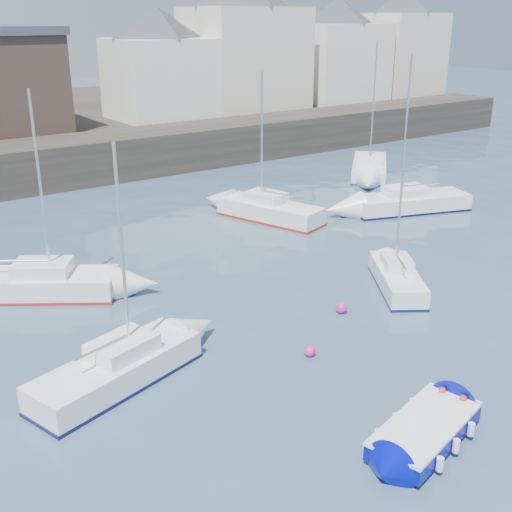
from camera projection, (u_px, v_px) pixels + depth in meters
water at (493, 422)px, 18.74m from camera, size 220.00×220.00×0.00m
quay_wall at (66, 161)px, 44.91m from camera, size 90.00×5.00×3.00m
bldg_east_a at (245, 42)px, 58.49m from camera, size 13.36×13.36×11.80m
bldg_east_b at (338, 49)px, 64.40m from camera, size 11.88×11.88×9.95m
bldg_east_c at (400, 42)px, 69.09m from camera, size 11.14×11.14×10.95m
bldg_east_d at (160, 63)px, 53.75m from camera, size 11.14×11.14×8.95m
blue_dinghy at (425, 431)px, 17.66m from camera, size 4.14×2.54×0.73m
sailboat_a at (118, 369)px, 20.51m from camera, size 6.25×3.56×7.75m
sailboat_b at (37, 283)px, 26.98m from camera, size 6.70×5.46×8.55m
sailboat_c at (397, 278)px, 27.75m from camera, size 3.99×4.90×6.39m
sailboat_d at (410, 202)px, 38.68m from camera, size 7.53×4.45×9.15m
sailboat_f at (270, 210)px, 36.98m from camera, size 3.89×6.68×8.28m
sailboat_g at (369, 167)px, 47.62m from camera, size 7.05×6.95×9.50m
buoy_near at (309, 356)px, 22.38m from camera, size 0.40×0.40×0.40m
buoy_mid at (341, 313)px, 25.60m from camera, size 0.46×0.46×0.46m
buoy_far at (108, 273)px, 29.57m from camera, size 0.40×0.40×0.40m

